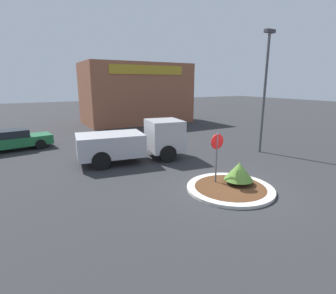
% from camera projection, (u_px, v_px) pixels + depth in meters
% --- Properties ---
extents(ground_plane, '(120.00, 120.00, 0.00)m').
position_uv_depth(ground_plane, '(230.00, 190.00, 11.12)').
color(ground_plane, '#2D2D30').
extents(traffic_island, '(3.65, 3.65, 0.13)m').
position_uv_depth(traffic_island, '(230.00, 188.00, 11.10)').
color(traffic_island, beige).
rests_on(traffic_island, ground_plane).
extents(stop_sign, '(0.66, 0.07, 2.32)m').
position_uv_depth(stop_sign, '(217.00, 150.00, 11.31)').
color(stop_sign, '#4C4C51').
rests_on(stop_sign, ground_plane).
extents(island_shrub, '(1.25, 1.25, 0.96)m').
position_uv_depth(island_shrub, '(239.00, 171.00, 11.32)').
color(island_shrub, brown).
rests_on(island_shrub, traffic_island).
extents(utility_truck, '(6.24, 3.08, 2.28)m').
position_uv_depth(utility_truck, '(135.00, 141.00, 15.07)').
color(utility_truck, '#B2B2B7').
rests_on(utility_truck, ground_plane).
extents(storefront_building, '(11.54, 6.07, 6.49)m').
position_uv_depth(storefront_building, '(137.00, 93.00, 29.46)').
color(storefront_building, '#93563D').
rests_on(storefront_building, ground_plane).
extents(parked_sedan_green, '(4.80, 2.38, 1.38)m').
position_uv_depth(parked_sedan_green, '(13.00, 140.00, 17.51)').
color(parked_sedan_green, '#1E6638').
rests_on(parked_sedan_green, ground_plane).
extents(light_pole, '(0.70, 0.30, 7.49)m').
position_uv_depth(light_pole, '(265.00, 84.00, 16.22)').
color(light_pole, '#4C4C51').
rests_on(light_pole, ground_plane).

